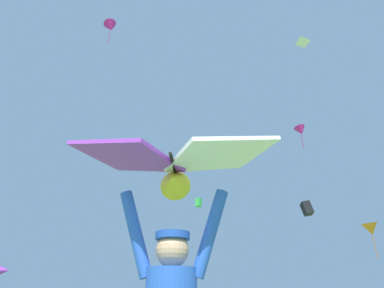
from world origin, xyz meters
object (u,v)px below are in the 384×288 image
at_px(distant_kite_magenta_low_right, 301,131).
at_px(distant_kite_white_high_right, 303,42).
at_px(distant_kite_teal_overhead_distant, 188,169).
at_px(distant_kite_orange_high_left, 371,229).
at_px(marker_flag, 1,277).
at_px(distant_kite_green_mid_right, 199,203).
at_px(held_stunt_kite, 174,164).
at_px(distant_kite_black_mid_left, 307,208).
at_px(distant_kite_magenta_far_center, 111,27).

distance_m(distant_kite_magenta_low_right, distant_kite_white_high_right, 7.83).
xyz_separation_m(distant_kite_teal_overhead_distant, distant_kite_orange_high_left, (12.41, -1.77, -5.42)).
bearing_deg(distant_kite_orange_high_left, distant_kite_teal_overhead_distant, 171.87).
relative_size(distant_kite_orange_high_left, marker_flag, 1.20).
relative_size(distant_kite_teal_overhead_distant, marker_flag, 0.36).
bearing_deg(distant_kite_magenta_low_right, distant_kite_green_mid_right, 141.52).
relative_size(distant_kite_white_high_right, distant_kite_teal_overhead_distant, 1.41).
relative_size(distant_kite_white_high_right, distant_kite_green_mid_right, 1.17).
relative_size(distant_kite_magenta_low_right, marker_flag, 1.09).
relative_size(held_stunt_kite, distant_kite_black_mid_left, 1.31).
distance_m(distant_kite_black_mid_left, distant_kite_teal_overhead_distant, 9.93).
bearing_deg(distant_kite_black_mid_left, distant_kite_orange_high_left, -44.09).
relative_size(distant_kite_white_high_right, distant_kite_magenta_far_center, 0.43).
distance_m(distant_kite_teal_overhead_distant, marker_flag, 19.12).
height_order(distant_kite_black_mid_left, marker_flag, distant_kite_black_mid_left).
distance_m(distant_kite_magenta_low_right, marker_flag, 24.09).
xyz_separation_m(distant_kite_magenta_far_center, marker_flag, (2.79, -10.13, -18.81)).
bearing_deg(distant_kite_white_high_right, distant_kite_magenta_far_center, 177.25).
bearing_deg(distant_kite_magenta_low_right, distant_kite_white_high_right, -97.93).
bearing_deg(distant_kite_teal_overhead_distant, distant_kite_orange_high_left, -8.13).
height_order(distant_kite_magenta_far_center, distant_kite_orange_high_left, distant_kite_magenta_far_center).
height_order(held_stunt_kite, distant_kite_magenta_far_center, distant_kite_magenta_far_center).
bearing_deg(held_stunt_kite, distant_kite_green_mid_right, 92.84).
xyz_separation_m(distant_kite_white_high_right, distant_kite_orange_high_left, (3.85, 5.27, -11.69)).
relative_size(distant_kite_green_mid_right, distant_kite_magenta_far_center, 0.36).
distance_m(distant_kite_white_high_right, distant_kite_magenta_far_center, 14.50).
height_order(distant_kite_magenta_low_right, distant_kite_black_mid_left, distant_kite_magenta_low_right).
relative_size(distant_kite_magenta_low_right, distant_kite_magenta_far_center, 0.91).
distance_m(distant_kite_green_mid_right, distant_kite_magenta_far_center, 18.15).
xyz_separation_m(distant_kite_orange_high_left, marker_flag, (-15.17, -14.72, -3.84)).
distance_m(held_stunt_kite, distant_kite_white_high_right, 22.14).
height_order(distant_kite_magenta_far_center, marker_flag, distant_kite_magenta_far_center).
relative_size(distant_kite_black_mid_left, distant_kite_teal_overhead_distant, 1.72).
height_order(distant_kite_magenta_low_right, distant_kite_teal_overhead_distant, distant_kite_magenta_low_right).
height_order(distant_kite_black_mid_left, distant_kite_green_mid_right, distant_kite_green_mid_right).
xyz_separation_m(distant_kite_black_mid_left, distant_kite_white_high_right, (-0.77, -8.25, 9.44)).
bearing_deg(distant_kite_black_mid_left, distant_kite_magenta_far_center, -153.03).
bearing_deg(distant_kite_black_mid_left, marker_flag, -124.34).
height_order(held_stunt_kite, marker_flag, held_stunt_kite).
height_order(distant_kite_white_high_right, marker_flag, distant_kite_white_high_right).
xyz_separation_m(distant_kite_magenta_low_right, distant_kite_white_high_right, (-0.99, -7.12, 3.10)).
bearing_deg(distant_kite_magenta_low_right, marker_flag, -126.60).
bearing_deg(distant_kite_black_mid_left, distant_kite_magenta_low_right, -79.10).
height_order(held_stunt_kite, distant_kite_teal_overhead_distant, distant_kite_teal_overhead_distant).
height_order(distant_kite_green_mid_right, distant_kite_magenta_far_center, distant_kite_magenta_far_center).
relative_size(held_stunt_kite, distant_kite_magenta_low_right, 0.74).
bearing_deg(distant_kite_black_mid_left, distant_kite_green_mid_right, 145.50).
xyz_separation_m(distant_kite_green_mid_right, distant_kite_teal_overhead_distant, (-0.46, -7.30, 0.76)).
relative_size(distant_kite_teal_overhead_distant, distant_kite_magenta_far_center, 0.30).
relative_size(distant_kite_black_mid_left, distant_kite_green_mid_right, 1.43).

